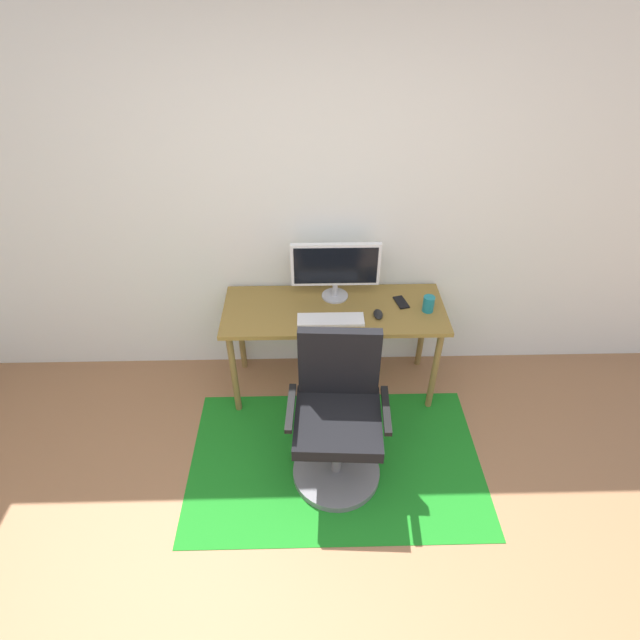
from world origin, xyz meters
name	(u,v)px	position (x,y,z in m)	size (l,w,h in m)	color
wall_back	(306,204)	(0.00, 2.20, 1.30)	(6.00, 0.10, 2.60)	silver
area_rug	(335,460)	(0.17, 1.17, 0.00)	(1.86, 1.15, 0.01)	#19751C
desk	(334,318)	(0.18, 1.85, 0.64)	(1.48, 0.56, 0.71)	olive
monitor	(336,267)	(0.19, 1.99, 0.96)	(0.59, 0.18, 0.41)	#B2B2B7
keyboard	(331,320)	(0.15, 1.72, 0.72)	(0.43, 0.13, 0.02)	white
computer_mouse	(378,314)	(0.46, 1.76, 0.73)	(0.06, 0.10, 0.03)	black
coffee_cup	(428,304)	(0.79, 1.81, 0.77)	(0.07, 0.07, 0.11)	#1B7680
cell_phone	(401,302)	(0.63, 1.90, 0.72)	(0.07, 0.14, 0.01)	black
office_chair	(338,423)	(0.17, 1.12, 0.42)	(0.59, 0.54, 0.99)	slate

